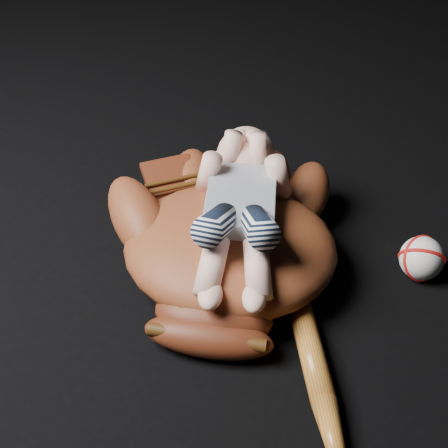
{
  "coord_description": "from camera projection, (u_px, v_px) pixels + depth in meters",
  "views": [
    {
      "loc": [
        0.31,
        -0.73,
        0.82
      ],
      "look_at": [
        0.06,
        0.15,
        0.08
      ],
      "focal_mm": 55.0,
      "sensor_mm": 36.0,
      "label": 1
    }
  ],
  "objects": [
    {
      "name": "baseball_glove",
      "position": [
        230.0,
        239.0,
        1.14
      ],
      "size": [
        0.49,
        0.54,
        0.16
      ],
      "primitive_type": null,
      "rotation": [
        0.0,
        0.0,
        0.08
      ],
      "color": "#622915",
      "rests_on": "ground"
    },
    {
      "name": "baseball_bat",
      "position": [
        327.0,
        415.0,
        0.94
      ],
      "size": [
        0.19,
        0.39,
        0.04
      ],
      "primitive_type": null,
      "rotation": [
        0.0,
        0.0,
        0.38
      ],
      "color": "#A56020",
      "rests_on": "ground"
    },
    {
      "name": "baseball",
      "position": [
        422.0,
        258.0,
        1.17
      ],
      "size": [
        0.1,
        0.1,
        0.08
      ],
      "primitive_type": "sphere",
      "rotation": [
        0.0,
        0.0,
        0.39
      ],
      "color": "white",
      "rests_on": "ground"
    },
    {
      "name": "newborn_baby",
      "position": [
        240.0,
        208.0,
        1.11
      ],
      "size": [
        0.26,
        0.43,
        0.16
      ],
      "primitive_type": null,
      "rotation": [
        0.0,
        0.0,
        0.19
      ],
      "color": "#F1B29B",
      "rests_on": "baseball_glove"
    }
  ]
}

